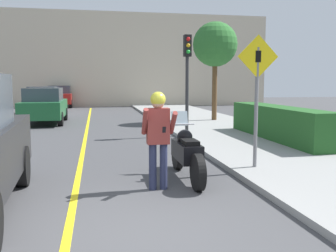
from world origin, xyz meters
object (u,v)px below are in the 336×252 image
parked_car_silver (44,100)px  parked_car_red (61,96)px  parked_car_green (44,105)px  motorcycle (186,153)px  crossing_sign (257,89)px  person_biker (158,130)px  traffic_light (187,65)px  street_tree (215,45)px

parked_car_silver → parked_car_red: (0.48, 6.09, 0.00)m
parked_car_green → parked_car_red: size_ratio=1.00×
parked_car_silver → parked_car_red: 6.11m
motorcycle → parked_car_green: (-4.18, 11.21, 0.33)m
crossing_sign → parked_car_green: bearing=117.7°
crossing_sign → parked_car_red: 23.73m
parked_car_green → parked_car_red: 11.95m
parked_car_green → parked_car_red: (-0.30, 11.95, 0.00)m
parked_car_silver → parked_car_green: bearing=-82.3°
parked_car_green → parked_car_silver: 5.91m
motorcycle → parked_car_red: 23.59m
person_biker → motorcycle: bearing=43.6°
person_biker → traffic_light: size_ratio=0.51×
crossing_sign → street_tree: size_ratio=0.60×
parked_car_green → street_tree: bearing=-7.3°
traffic_light → parked_car_silver: (-6.42, 11.21, -1.70)m
parked_car_silver → motorcycle: bearing=-73.8°
motorcycle → parked_car_silver: 17.78m
traffic_light → parked_car_red: (-5.93, 17.30, -1.70)m
parked_car_green → person_biker: bearing=-73.6°
person_biker → crossing_sign: crossing_sign is taller
parked_car_red → person_biker: bearing=-80.9°
motorcycle → parked_car_silver: parked_car_silver is taller
parked_car_red → traffic_light: bearing=-71.1°
street_tree → traffic_light: bearing=-119.3°
street_tree → parked_car_silver: (-8.84, 6.89, -2.85)m
crossing_sign → motorcycle: bearing=-171.5°
crossing_sign → parked_car_red: size_ratio=0.67×
parked_car_silver → parked_car_red: bearing=85.5°
motorcycle → traffic_light: 6.37m
parked_car_green → traffic_light: bearing=-43.6°
person_biker → parked_car_green: person_biker is taller
person_biker → parked_car_silver: size_ratio=0.43×
traffic_light → street_tree: 5.08m
street_tree → parked_car_silver: street_tree is taller
person_biker → crossing_sign: (2.28, 0.89, 0.71)m
traffic_light → parked_car_green: bearing=136.4°
crossing_sign → parked_car_silver: crossing_sign is taller
motorcycle → parked_car_red: bearing=101.0°
traffic_light → parked_car_silver: 13.03m
parked_car_red → parked_car_silver: bearing=-94.5°
crossing_sign → street_tree: 10.37m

